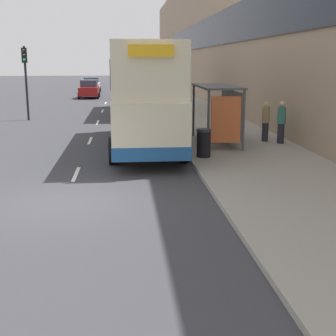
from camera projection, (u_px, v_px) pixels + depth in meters
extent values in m
plane|color=#38383D|center=(64.00, 203.00, 12.27)|extent=(220.00, 220.00, 0.00)
cube|color=gray|center=(170.00, 95.00, 50.21)|extent=(5.00, 93.00, 0.14)
cube|color=#9E846B|center=(207.00, 31.00, 49.08)|extent=(3.00, 93.00, 13.45)
cube|color=black|center=(193.00, 37.00, 49.09)|extent=(0.12, 89.28, 2.42)
cube|color=silver|center=(76.00, 174.00, 15.39)|extent=(0.12, 2.00, 0.01)
cube|color=silver|center=(90.00, 141.00, 21.87)|extent=(0.12, 2.00, 0.01)
cube|color=silver|center=(98.00, 122.00, 28.35)|extent=(0.12, 2.00, 0.01)
cube|color=silver|center=(102.00, 111.00, 34.82)|extent=(0.12, 2.00, 0.01)
cube|color=silver|center=(106.00, 103.00, 41.30)|extent=(0.12, 2.00, 0.01)
cube|color=#4C4C51|center=(217.00, 86.00, 20.00)|extent=(1.60, 4.20, 0.08)
cylinder|color=#4C4C51|center=(208.00, 121.00, 18.27)|extent=(0.10, 0.10, 2.40)
cylinder|color=#4C4C51|center=(194.00, 111.00, 22.16)|extent=(0.10, 0.10, 2.40)
cylinder|color=#4C4C51|center=(244.00, 121.00, 18.40)|extent=(0.10, 0.10, 2.40)
cylinder|color=#4C4C51|center=(223.00, 110.00, 22.28)|extent=(0.10, 0.10, 2.40)
cube|color=#99A8B2|center=(231.00, 112.00, 20.31)|extent=(0.04, 3.68, 1.92)
cube|color=#D86633|center=(226.00, 120.00, 18.38)|extent=(1.19, 0.10, 1.82)
cube|color=maroon|center=(221.00, 132.00, 20.47)|extent=(0.36, 2.80, 0.08)
cube|color=beige|center=(144.00, 115.00, 19.78)|extent=(2.55, 10.35, 1.85)
cube|color=beige|center=(144.00, 69.00, 19.35)|extent=(2.50, 10.04, 1.95)
cube|color=#1E518C|center=(145.00, 131.00, 19.94)|extent=(2.58, 10.40, 0.45)
cube|color=#2D3847|center=(144.00, 106.00, 19.70)|extent=(2.58, 9.73, 0.81)
cube|color=#2D3847|center=(144.00, 71.00, 19.38)|extent=(2.55, 9.73, 0.94)
cube|color=yellow|center=(151.00, 51.00, 14.21)|extent=(1.40, 0.08, 0.36)
cylinder|color=black|center=(116.00, 126.00, 23.28)|extent=(0.30, 1.00, 1.00)
cylinder|color=black|center=(167.00, 125.00, 23.52)|extent=(0.30, 1.00, 1.00)
cylinder|color=black|center=(113.00, 151.00, 16.76)|extent=(0.30, 1.00, 1.00)
cylinder|color=black|center=(184.00, 150.00, 16.99)|extent=(0.30, 1.00, 1.00)
cube|color=beige|center=(137.00, 93.00, 33.38)|extent=(2.55, 10.83, 1.85)
cube|color=beige|center=(136.00, 66.00, 32.95)|extent=(2.50, 10.50, 1.95)
cube|color=#1E518C|center=(137.00, 103.00, 33.53)|extent=(2.58, 10.88, 0.45)
cube|color=#2D3847|center=(137.00, 87.00, 33.29)|extent=(2.58, 10.18, 0.81)
cube|color=#2D3847|center=(136.00, 67.00, 32.97)|extent=(2.55, 10.18, 0.94)
cube|color=yellow|center=(139.00, 56.00, 27.58)|extent=(1.40, 0.08, 0.36)
cylinder|color=black|center=(120.00, 102.00, 37.04)|extent=(0.30, 1.00, 1.00)
cylinder|color=black|center=(152.00, 101.00, 37.27)|extent=(0.30, 1.00, 1.00)
cylinder|color=black|center=(119.00, 111.00, 30.21)|extent=(0.30, 1.00, 1.00)
cylinder|color=black|center=(158.00, 110.00, 30.44)|extent=(0.30, 1.00, 1.00)
cube|color=silver|center=(92.00, 86.00, 55.11)|extent=(1.82, 4.46, 0.80)
cube|color=#2D3847|center=(91.00, 80.00, 55.16)|extent=(1.60, 2.14, 0.66)
cylinder|color=black|center=(99.00, 91.00, 53.94)|extent=(0.20, 0.60, 0.60)
cylinder|color=black|center=(83.00, 91.00, 53.78)|extent=(0.20, 0.60, 0.60)
cylinder|color=black|center=(100.00, 89.00, 56.62)|extent=(0.20, 0.60, 0.60)
cylinder|color=black|center=(85.00, 89.00, 56.46)|extent=(0.20, 0.60, 0.60)
cube|color=maroon|center=(89.00, 91.00, 46.73)|extent=(1.84, 3.96, 0.82)
cube|color=#2D3847|center=(89.00, 83.00, 46.75)|extent=(1.62, 1.90, 0.67)
cylinder|color=black|center=(98.00, 96.00, 45.71)|extent=(0.20, 0.60, 0.60)
cylinder|color=black|center=(79.00, 96.00, 45.54)|extent=(0.20, 0.60, 0.60)
cylinder|color=black|center=(99.00, 94.00, 48.09)|extent=(0.20, 0.60, 0.60)
cylinder|color=black|center=(81.00, 94.00, 47.93)|extent=(0.20, 0.60, 0.60)
cylinder|color=#23232D|center=(224.00, 124.00, 23.40)|extent=(0.30, 0.30, 0.88)
cylinder|color=#337260|center=(224.00, 107.00, 23.22)|extent=(0.37, 0.37, 0.73)
sphere|color=tan|center=(224.00, 98.00, 23.11)|extent=(0.24, 0.24, 0.24)
cylinder|color=#23232D|center=(265.00, 132.00, 20.84)|extent=(0.28, 0.28, 0.83)
cylinder|color=#997F51|center=(266.00, 115.00, 20.67)|extent=(0.34, 0.34, 0.69)
sphere|color=tan|center=(266.00, 105.00, 20.56)|extent=(0.22, 0.22, 0.22)
cylinder|color=#23232D|center=(281.00, 133.00, 20.31)|extent=(0.29, 0.29, 0.86)
cylinder|color=#337260|center=(282.00, 115.00, 20.13)|extent=(0.36, 0.36, 0.72)
sphere|color=tan|center=(282.00, 104.00, 20.02)|extent=(0.23, 0.23, 0.23)
cylinder|color=black|center=(204.00, 144.00, 17.40)|extent=(0.52, 0.52, 0.95)
cylinder|color=#2D2D33|center=(204.00, 130.00, 17.29)|extent=(0.55, 0.55, 0.10)
cylinder|color=black|center=(26.00, 84.00, 28.98)|extent=(0.14, 0.14, 4.53)
cube|color=black|center=(24.00, 55.00, 28.55)|extent=(0.30, 0.24, 0.90)
sphere|color=#2D2D2D|center=(24.00, 51.00, 28.37)|extent=(0.16, 0.16, 0.16)
sphere|color=#2D2D2D|center=(24.00, 55.00, 28.43)|extent=(0.16, 0.16, 0.16)
sphere|color=#19D84C|center=(24.00, 60.00, 28.49)|extent=(0.16, 0.16, 0.16)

